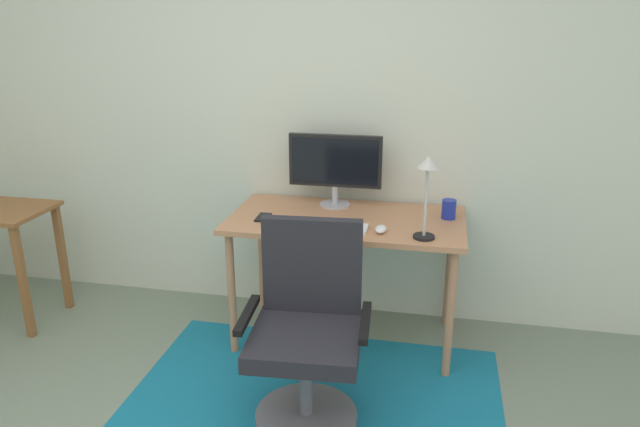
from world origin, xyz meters
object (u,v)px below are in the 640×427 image
object	(u,v)px
keyboard	(327,226)
office_chair	(308,339)
computer_mouse	(381,229)
desk_lamp	(427,180)
cell_phone	(263,217)
desk	(346,231)
monitor	(335,164)
coffee_cup	(449,209)

from	to	relation	value
keyboard	office_chair	distance (m)	0.66
computer_mouse	desk_lamp	xyz separation A→B (m)	(0.22, -0.04, 0.29)
keyboard	cell_phone	xyz separation A→B (m)	(-0.38, 0.08, -0.00)
cell_phone	office_chair	size ratio (longest dim) A/B	0.15
cell_phone	office_chair	bearing A→B (deg)	-60.74
computer_mouse	cell_phone	distance (m)	0.67
desk	office_chair	xyz separation A→B (m)	(-0.06, -0.75, -0.27)
desk	computer_mouse	distance (m)	0.30
keyboard	office_chair	world-z (taller)	office_chair
monitor	coffee_cup	bearing A→B (deg)	-8.94
desk	cell_phone	world-z (taller)	cell_phone
coffee_cup	desk	bearing A→B (deg)	-169.90
keyboard	desk_lamp	world-z (taller)	desk_lamp
keyboard	office_chair	size ratio (longest dim) A/B	0.45
keyboard	office_chair	xyz separation A→B (m)	(0.02, -0.56, -0.36)
coffee_cup	office_chair	size ratio (longest dim) A/B	0.11
desk_lamp	office_chair	size ratio (longest dim) A/B	0.45
computer_mouse	office_chair	bearing A→B (deg)	-115.83
keyboard	cell_phone	world-z (taller)	keyboard
keyboard	cell_phone	bearing A→B (deg)	167.53
keyboard	coffee_cup	distance (m)	0.70
desk	computer_mouse	size ratio (longest dim) A/B	12.58
coffee_cup	cell_phone	distance (m)	1.03
desk	keyboard	distance (m)	0.22
desk	keyboard	world-z (taller)	keyboard
monitor	computer_mouse	size ratio (longest dim) A/B	5.24
desk	cell_phone	bearing A→B (deg)	-167.06
computer_mouse	office_chair	size ratio (longest dim) A/B	0.11
desk	office_chair	size ratio (longest dim) A/B	1.38
desk_lamp	keyboard	bearing A→B (deg)	174.65
computer_mouse	desk	bearing A→B (deg)	137.61
computer_mouse	monitor	bearing A→B (deg)	128.42
keyboard	desk	bearing A→B (deg)	68.66
coffee_cup	cell_phone	world-z (taller)	coffee_cup
monitor	coffee_cup	distance (m)	0.70
monitor	office_chair	world-z (taller)	monitor
coffee_cup	office_chair	xyz separation A→B (m)	(-0.61, -0.85, -0.40)
monitor	cell_phone	distance (m)	0.53
desk	office_chair	distance (m)	0.80
monitor	cell_phone	size ratio (longest dim) A/B	3.89
keyboard	cell_phone	size ratio (longest dim) A/B	3.07
monitor	keyboard	distance (m)	0.46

